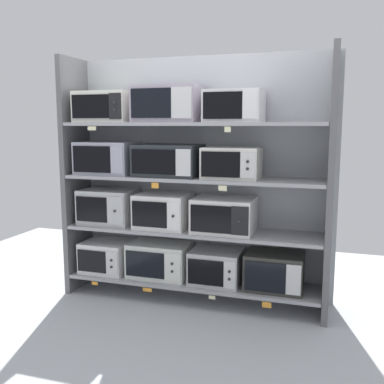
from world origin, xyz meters
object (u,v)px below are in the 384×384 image
object	(u,v)px
microwave_6	(224,215)
microwave_11	(168,104)
microwave_1	(159,260)
microwave_5	(163,210)
microwave_8	(169,160)
microwave_3	(274,271)
microwave_2	(216,266)
microwave_0	(107,256)
microwave_9	(232,163)
microwave_10	(106,107)
microwave_4	(109,206)
microwave_12	(234,106)
microwave_7	(108,158)

from	to	relation	value
microwave_6	microwave_11	bearing A→B (deg)	180.00
microwave_1	microwave_5	world-z (taller)	microwave_5
microwave_5	microwave_8	xyz separation A→B (m)	(0.05, -0.00, 0.46)
microwave_3	microwave_6	bearing A→B (deg)	179.98
microwave_2	microwave_1	bearing A→B (deg)	179.99
microwave_5	microwave_8	size ratio (longest dim) A/B	0.83
microwave_0	microwave_8	bearing A→B (deg)	-0.01
microwave_3	microwave_5	world-z (taller)	microwave_5
microwave_2	microwave_9	xyz separation A→B (m)	(0.13, -0.00, 0.93)
microwave_9	microwave_10	world-z (taller)	microwave_10
microwave_1	microwave_4	distance (m)	0.70
microwave_6	microwave_5	bearing A→B (deg)	179.98
microwave_2	microwave_4	world-z (taller)	microwave_4
microwave_2	microwave_10	world-z (taller)	microwave_10
microwave_4	microwave_12	distance (m)	1.51
microwave_1	microwave_6	bearing A→B (deg)	-0.01
microwave_3	microwave_5	distance (m)	1.12
microwave_11	microwave_12	world-z (taller)	microwave_11
microwave_10	microwave_12	size ratio (longest dim) A/B	1.09
microwave_0	microwave_4	distance (m)	0.49
microwave_0	microwave_3	bearing A→B (deg)	-0.01
microwave_2	microwave_3	world-z (taller)	microwave_3
microwave_5	microwave_12	world-z (taller)	microwave_12
microwave_4	microwave_5	size ratio (longest dim) A/B	1.07
microwave_6	microwave_7	xyz separation A→B (m)	(-1.11, -0.00, 0.47)
microwave_3	microwave_5	xyz separation A→B (m)	(-1.01, 0.00, 0.47)
microwave_2	microwave_5	size ratio (longest dim) A/B	0.95
microwave_0	microwave_1	size ratio (longest dim) A/B	0.79
microwave_5	microwave_7	bearing A→B (deg)	-179.97
microwave_6	microwave_8	distance (m)	0.69
microwave_2	microwave_4	size ratio (longest dim) A/B	0.88
microwave_5	microwave_12	size ratio (longest dim) A/B	1.00
microwave_12	microwave_3	bearing A→B (deg)	0.00
microwave_3	microwave_7	size ratio (longest dim) A/B	0.93
microwave_4	microwave_0	bearing A→B (deg)	-179.93
microwave_10	microwave_12	bearing A→B (deg)	-0.01
microwave_1	microwave_2	xyz separation A→B (m)	(0.55, -0.00, -0.01)
microwave_1	microwave_12	distance (m)	1.56
microwave_2	microwave_10	xyz separation A→B (m)	(-1.05, 0.00, 1.41)
microwave_2	microwave_3	bearing A→B (deg)	-0.02
microwave_10	microwave_11	world-z (taller)	microwave_11
microwave_3	microwave_8	xyz separation A→B (m)	(-0.96, 0.00, 0.93)
microwave_3	microwave_6	world-z (taller)	microwave_6
microwave_5	microwave_10	distance (m)	1.08
microwave_0	microwave_9	world-z (taller)	microwave_9
microwave_4	microwave_6	size ratio (longest dim) A/B	0.96
microwave_6	microwave_12	bearing A→B (deg)	-0.10
microwave_0	microwave_7	bearing A→B (deg)	-0.42
microwave_7	microwave_2	bearing A→B (deg)	0.01
microwave_0	microwave_2	size ratio (longest dim) A/B	0.98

